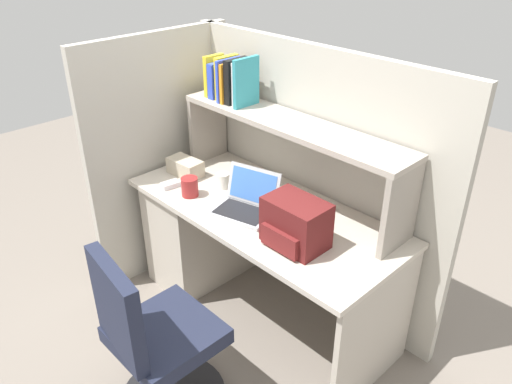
# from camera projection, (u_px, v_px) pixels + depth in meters

# --- Properties ---
(ground_plane) EXTENTS (8.00, 8.00, 0.00)m
(ground_plane) POSITION_uv_depth(u_px,v_px,m) (262.00, 310.00, 3.09)
(ground_plane) COLOR slate
(desk) EXTENTS (1.60, 0.70, 0.73)m
(desk) POSITION_uv_depth(u_px,v_px,m) (218.00, 230.00, 3.13)
(desk) COLOR beige
(desk) RESTS_ON ground_plane
(cubicle_partition_rear) EXTENTS (1.84, 0.05, 1.55)m
(cubicle_partition_rear) POSITION_uv_depth(u_px,v_px,m) (309.00, 178.00, 2.94)
(cubicle_partition_rear) COLOR #B2ADA0
(cubicle_partition_rear) RESTS_ON ground_plane
(cubicle_partition_left) EXTENTS (0.05, 1.06, 1.55)m
(cubicle_partition_left) POSITION_uv_depth(u_px,v_px,m) (164.00, 156.00, 3.21)
(cubicle_partition_left) COLOR #B2ADA0
(cubicle_partition_left) RESTS_ON ground_plane
(overhead_hutch) EXTENTS (1.44, 0.28, 0.45)m
(overhead_hutch) POSITION_uv_depth(u_px,v_px,m) (290.00, 138.00, 2.68)
(overhead_hutch) COLOR gray
(overhead_hutch) RESTS_ON desk
(reference_books_on_shelf) EXTENTS (0.30, 0.19, 0.27)m
(reference_books_on_shelf) POSITION_uv_depth(u_px,v_px,m) (231.00, 80.00, 2.86)
(reference_books_on_shelf) COLOR yellow
(reference_books_on_shelf) RESTS_ON overhead_hutch
(laptop) EXTENTS (0.37, 0.33, 0.22)m
(laptop) POSITION_uv_depth(u_px,v_px,m) (247.00, 203.00, 2.68)
(laptop) COLOR #B7BABF
(laptop) RESTS_ON desk
(backpack) EXTENTS (0.30, 0.23, 0.24)m
(backpack) POSITION_uv_depth(u_px,v_px,m) (295.00, 224.00, 2.38)
(backpack) COLOR #591919
(backpack) RESTS_ON desk
(computer_mouse) EXTENTS (0.08, 0.11, 0.03)m
(computer_mouse) POSITION_uv_depth(u_px,v_px,m) (170.00, 185.00, 2.93)
(computer_mouse) COLOR silver
(computer_mouse) RESTS_ON desk
(paper_cup) EXTENTS (0.08, 0.08, 0.09)m
(paper_cup) POSITION_uv_depth(u_px,v_px,m) (223.00, 181.00, 2.92)
(paper_cup) COLOR white
(paper_cup) RESTS_ON desk
(tissue_box) EXTENTS (0.23, 0.14, 0.10)m
(tissue_box) POSITION_uv_depth(u_px,v_px,m) (185.00, 167.00, 3.06)
(tissue_box) COLOR #BFB299
(tissue_box) RESTS_ON desk
(snack_canister) EXTENTS (0.10, 0.10, 0.11)m
(snack_canister) POSITION_uv_depth(u_px,v_px,m) (190.00, 187.00, 2.83)
(snack_canister) COLOR maroon
(snack_canister) RESTS_ON desk
(office_chair) EXTENTS (0.52, 0.52, 0.93)m
(office_chair) POSITION_uv_depth(u_px,v_px,m) (156.00, 349.00, 2.29)
(office_chair) COLOR black
(office_chair) RESTS_ON ground_plane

